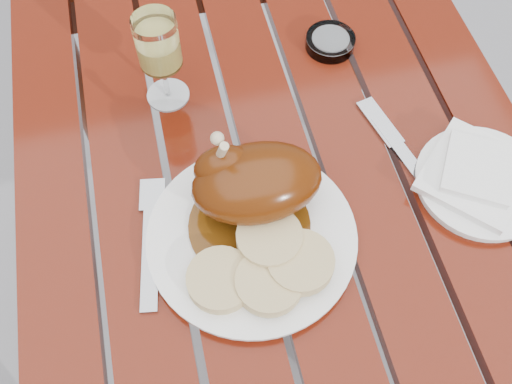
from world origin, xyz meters
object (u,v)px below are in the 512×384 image
ashtray (330,42)px  table (279,281)px  wine_glass (161,61)px  dinner_plate (252,238)px  side_plate (481,183)px

ashtray → table: bearing=-118.6°
wine_glass → ashtray: size_ratio=1.92×
table → dinner_plate: bearing=-135.8°
dinner_plate → side_plate: size_ratio=1.49×
side_plate → ashtray: ashtray is taller
wine_glass → dinner_plate: bearing=-75.4°
dinner_plate → side_plate: bearing=1.9°
table → ashtray: bearing=61.4°
wine_glass → side_plate: 0.52m
table → wine_glass: (-0.15, 0.22, 0.46)m
side_plate → wine_glass: bearing=147.1°
wine_glass → ashtray: 0.30m
side_plate → table: bearing=168.3°
side_plate → ashtray: 0.35m
ashtray → side_plate: bearing=-67.1°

